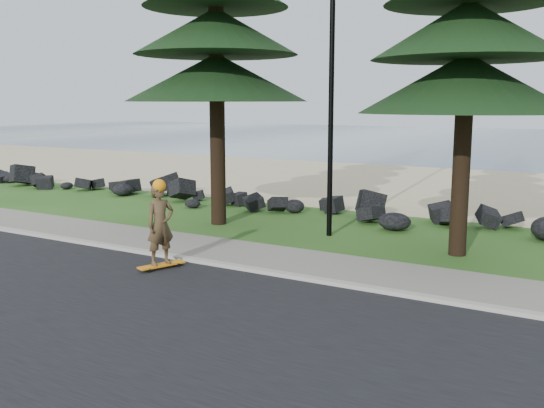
# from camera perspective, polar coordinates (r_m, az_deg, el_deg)

# --- Properties ---
(ground) EXTENTS (160.00, 160.00, 0.00)m
(ground) POSITION_cam_1_polar(r_m,az_deg,el_deg) (13.68, -0.34, -5.46)
(ground) COLOR #2C591B
(ground) RESTS_ON ground
(road) EXTENTS (160.00, 7.00, 0.02)m
(road) POSITION_cam_1_polar(r_m,az_deg,el_deg) (10.25, -13.58, -10.84)
(road) COLOR black
(road) RESTS_ON ground
(kerb) EXTENTS (160.00, 0.20, 0.10)m
(kerb) POSITION_cam_1_polar(r_m,az_deg,el_deg) (12.93, -2.40, -6.12)
(kerb) COLOR #AFAC9E
(kerb) RESTS_ON ground
(sidewalk) EXTENTS (160.00, 2.00, 0.08)m
(sidewalk) POSITION_cam_1_polar(r_m,az_deg,el_deg) (13.83, 0.08, -5.11)
(sidewalk) COLOR gray
(sidewalk) RESTS_ON ground
(beach_sand) EXTENTS (160.00, 15.00, 0.01)m
(beach_sand) POSITION_cam_1_polar(r_m,az_deg,el_deg) (26.95, 15.65, 1.61)
(beach_sand) COLOR #C6B484
(beach_sand) RESTS_ON ground
(seawall_boulders) EXTENTS (60.00, 2.40, 1.10)m
(seawall_boulders) POSITION_cam_1_polar(r_m,az_deg,el_deg) (18.59, 8.53, -1.57)
(seawall_boulders) COLOR black
(seawall_boulders) RESTS_ON ground
(lamp_post) EXTENTS (0.25, 0.14, 8.14)m
(lamp_post) POSITION_cam_1_polar(r_m,az_deg,el_deg) (16.06, 5.62, 11.61)
(lamp_post) COLOR black
(lamp_post) RESTS_ON ground
(skateboarder) EXTENTS (0.61, 1.06, 1.93)m
(skateboarder) POSITION_cam_1_polar(r_m,az_deg,el_deg) (13.05, -10.46, -1.95)
(skateboarder) COLOR orange
(skateboarder) RESTS_ON ground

